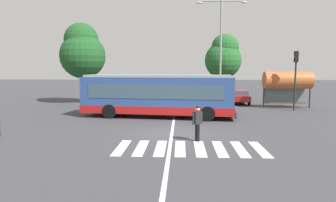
{
  "coord_description": "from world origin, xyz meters",
  "views": [
    {
      "loc": [
        0.36,
        -15.99,
        3.49
      ],
      "look_at": [
        -0.54,
        4.28,
        1.3
      ],
      "focal_mm": 31.99,
      "sensor_mm": 36.0,
      "label": 1
    }
  ],
  "objects_px": {
    "pedestrian_crossing_street": "(198,121)",
    "parked_car_black": "(183,96)",
    "traffic_light_far_corner": "(296,71)",
    "bus_stop_shelter": "(287,81)",
    "city_transit_bus": "(158,95)",
    "parked_car_champagne": "(213,96)",
    "parked_car_red": "(239,96)",
    "background_tree_right": "(224,57)",
    "background_tree_left": "(82,51)",
    "twin_arm_street_lamp": "(221,42)",
    "parked_car_teal": "(157,95)",
    "parked_car_silver": "(131,96)"
  },
  "relations": [
    {
      "from": "pedestrian_crossing_street",
      "to": "parked_car_black",
      "type": "distance_m",
      "value": 16.23
    },
    {
      "from": "traffic_light_far_corner",
      "to": "bus_stop_shelter",
      "type": "bearing_deg",
      "value": 91.11
    },
    {
      "from": "city_transit_bus",
      "to": "parked_car_black",
      "type": "distance_m",
      "value": 9.24
    },
    {
      "from": "parked_car_champagne",
      "to": "parked_car_red",
      "type": "xyz_separation_m",
      "value": [
        2.68,
        0.16,
        0.0
      ]
    },
    {
      "from": "parked_car_champagne",
      "to": "background_tree_right",
      "type": "xyz_separation_m",
      "value": [
        1.69,
        4.8,
        4.11
      ]
    },
    {
      "from": "parked_car_champagne",
      "to": "background_tree_left",
      "type": "distance_m",
      "value": 13.9
    },
    {
      "from": "parked_car_champagne",
      "to": "background_tree_left",
      "type": "bearing_deg",
      "value": -179.5
    },
    {
      "from": "city_transit_bus",
      "to": "background_tree_left",
      "type": "bearing_deg",
      "value": 133.88
    },
    {
      "from": "twin_arm_street_lamp",
      "to": "background_tree_left",
      "type": "bearing_deg",
      "value": 174.93
    },
    {
      "from": "traffic_light_far_corner",
      "to": "background_tree_left",
      "type": "bearing_deg",
      "value": 166.43
    },
    {
      "from": "parked_car_teal",
      "to": "background_tree_left",
      "type": "bearing_deg",
      "value": -176.68
    },
    {
      "from": "traffic_light_far_corner",
      "to": "bus_stop_shelter",
      "type": "height_order",
      "value": "traffic_light_far_corner"
    },
    {
      "from": "pedestrian_crossing_street",
      "to": "twin_arm_street_lamp",
      "type": "bearing_deg",
      "value": 78.69
    },
    {
      "from": "parked_car_teal",
      "to": "parked_car_silver",
      "type": "bearing_deg",
      "value": -175.16
    },
    {
      "from": "parked_car_black",
      "to": "bus_stop_shelter",
      "type": "height_order",
      "value": "bus_stop_shelter"
    },
    {
      "from": "parked_car_black",
      "to": "parked_car_champagne",
      "type": "distance_m",
      "value": 2.96
    },
    {
      "from": "parked_car_teal",
      "to": "parked_car_red",
      "type": "xyz_separation_m",
      "value": [
        8.32,
        -0.16,
        0.0
      ]
    },
    {
      "from": "traffic_light_far_corner",
      "to": "background_tree_right",
      "type": "bearing_deg",
      "value": 115.7
    },
    {
      "from": "parked_car_black",
      "to": "parked_car_red",
      "type": "distance_m",
      "value": 5.63
    },
    {
      "from": "city_transit_bus",
      "to": "background_tree_right",
      "type": "relative_size",
      "value": 1.5
    },
    {
      "from": "city_transit_bus",
      "to": "background_tree_left",
      "type": "distance_m",
      "value": 12.52
    },
    {
      "from": "pedestrian_crossing_street",
      "to": "parked_car_champagne",
      "type": "bearing_deg",
      "value": 81.53
    },
    {
      "from": "pedestrian_crossing_street",
      "to": "bus_stop_shelter",
      "type": "bearing_deg",
      "value": 56.07
    },
    {
      "from": "bus_stop_shelter",
      "to": "background_tree_right",
      "type": "relative_size",
      "value": 0.55
    },
    {
      "from": "city_transit_bus",
      "to": "parked_car_champagne",
      "type": "xyz_separation_m",
      "value": [
        4.86,
        8.75,
        -0.82
      ]
    },
    {
      "from": "parked_car_teal",
      "to": "background_tree_right",
      "type": "height_order",
      "value": "background_tree_right"
    },
    {
      "from": "pedestrian_crossing_street",
      "to": "parked_car_champagne",
      "type": "distance_m",
      "value": 16.14
    },
    {
      "from": "parked_car_teal",
      "to": "pedestrian_crossing_street",
      "type": "bearing_deg",
      "value": -78.65
    },
    {
      "from": "parked_car_red",
      "to": "twin_arm_street_lamp",
      "type": "height_order",
      "value": "twin_arm_street_lamp"
    },
    {
      "from": "parked_car_black",
      "to": "bus_stop_shelter",
      "type": "bearing_deg",
      "value": -19.95
    },
    {
      "from": "parked_car_champagne",
      "to": "background_tree_left",
      "type": "xyz_separation_m",
      "value": [
        -13.16,
        -0.12,
        4.48
      ]
    },
    {
      "from": "city_transit_bus",
      "to": "background_tree_left",
      "type": "xyz_separation_m",
      "value": [
        -8.3,
        8.63,
        3.66
      ]
    },
    {
      "from": "twin_arm_street_lamp",
      "to": "traffic_light_far_corner",
      "type": "bearing_deg",
      "value": -31.16
    },
    {
      "from": "background_tree_left",
      "to": "parked_car_red",
      "type": "bearing_deg",
      "value": 1.0
    },
    {
      "from": "parked_car_champagne",
      "to": "traffic_light_far_corner",
      "type": "xyz_separation_m",
      "value": [
        6.31,
        -4.82,
        2.54
      ]
    },
    {
      "from": "pedestrian_crossing_street",
      "to": "parked_car_red",
      "type": "height_order",
      "value": "pedestrian_crossing_street"
    },
    {
      "from": "city_transit_bus",
      "to": "pedestrian_crossing_street",
      "type": "height_order",
      "value": "city_transit_bus"
    },
    {
      "from": "traffic_light_far_corner",
      "to": "parked_car_red",
      "type": "bearing_deg",
      "value": 126.15
    },
    {
      "from": "parked_car_teal",
      "to": "traffic_light_far_corner",
      "type": "xyz_separation_m",
      "value": [
        11.96,
        -5.14,
        2.54
      ]
    },
    {
      "from": "parked_car_champagne",
      "to": "parked_car_teal",
      "type": "bearing_deg",
      "value": 176.75
    },
    {
      "from": "parked_car_teal",
      "to": "background_tree_right",
      "type": "distance_m",
      "value": 9.52
    },
    {
      "from": "twin_arm_street_lamp",
      "to": "background_tree_left",
      "type": "distance_m",
      "value": 13.79
    },
    {
      "from": "parked_car_silver",
      "to": "bus_stop_shelter",
      "type": "bearing_deg",
      "value": -12.27
    },
    {
      "from": "traffic_light_far_corner",
      "to": "bus_stop_shelter",
      "type": "distance_m",
      "value": 1.94
    },
    {
      "from": "city_transit_bus",
      "to": "background_tree_left",
      "type": "relative_size",
      "value": 1.39
    },
    {
      "from": "pedestrian_crossing_street",
      "to": "parked_car_silver",
      "type": "height_order",
      "value": "pedestrian_crossing_street"
    },
    {
      "from": "parked_car_champagne",
      "to": "twin_arm_street_lamp",
      "type": "distance_m",
      "value": 5.47
    },
    {
      "from": "traffic_light_far_corner",
      "to": "twin_arm_street_lamp",
      "type": "relative_size",
      "value": 0.5
    },
    {
      "from": "parked_car_red",
      "to": "bus_stop_shelter",
      "type": "height_order",
      "value": "bus_stop_shelter"
    },
    {
      "from": "parked_car_silver",
      "to": "parked_car_champagne",
      "type": "distance_m",
      "value": 8.36
    }
  ]
}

